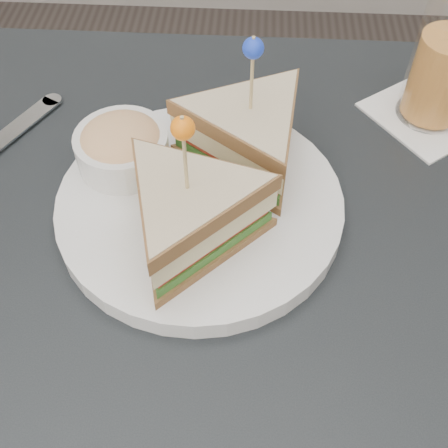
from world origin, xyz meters
TOP-DOWN VIEW (x-y plane):
  - table at (0.00, 0.00)m, footprint 0.80×0.80m
  - plate_meal at (-0.01, 0.07)m, footprint 0.37×0.37m
  - drink_set at (0.25, 0.24)m, footprint 0.18×0.18m

SIDE VIEW (x-z plane):
  - table at x=0.00m, z-range 0.30..1.05m
  - plate_meal at x=-0.01m, z-range 0.71..0.89m
  - drink_set at x=0.25m, z-range 0.74..0.91m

